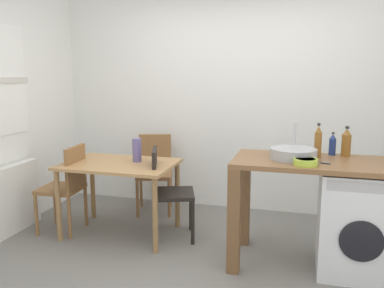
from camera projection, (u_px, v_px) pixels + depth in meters
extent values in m
plane|color=slate|center=(194.00, 272.00, 3.31)|extent=(5.46, 5.46, 0.00)
cube|color=white|center=(233.00, 96.00, 4.73)|extent=(4.60, 0.10, 2.70)
cube|color=white|center=(10.00, 200.00, 4.07)|extent=(0.10, 0.80, 0.70)
cube|color=tan|center=(119.00, 164.00, 3.99)|extent=(1.10, 0.76, 0.03)
cylinder|color=#977045|center=(58.00, 206.00, 3.88)|extent=(0.05, 0.05, 0.71)
cylinder|color=#977045|center=(155.00, 216.00, 3.61)|extent=(0.05, 0.05, 0.71)
cylinder|color=#977045|center=(93.00, 187.00, 4.50)|extent=(0.05, 0.05, 0.71)
cylinder|color=#977045|center=(177.00, 194.00, 4.24)|extent=(0.05, 0.05, 0.71)
cube|color=olive|center=(61.00, 189.00, 4.11)|extent=(0.43, 0.43, 0.04)
cube|color=olive|center=(76.00, 168.00, 4.04)|extent=(0.06, 0.38, 0.45)
cylinder|color=olive|center=(36.00, 215.00, 4.01)|extent=(0.04, 0.04, 0.45)
cylinder|color=olive|center=(55.00, 203.00, 4.36)|extent=(0.04, 0.04, 0.45)
cylinder|color=olive|center=(69.00, 217.00, 3.94)|extent=(0.04, 0.04, 0.45)
cylinder|color=olive|center=(86.00, 205.00, 4.29)|extent=(0.04, 0.04, 0.45)
cube|color=black|center=(173.00, 194.00, 3.94)|extent=(0.51, 0.51, 0.04)
cube|color=black|center=(155.00, 172.00, 3.89)|extent=(0.16, 0.37, 0.45)
cylinder|color=black|center=(191.00, 209.00, 4.17)|extent=(0.04, 0.04, 0.45)
cylinder|color=black|center=(193.00, 222.00, 3.82)|extent=(0.04, 0.04, 0.45)
cylinder|color=black|center=(156.00, 210.00, 4.15)|extent=(0.04, 0.04, 0.45)
cylinder|color=black|center=(155.00, 223.00, 3.80)|extent=(0.04, 0.04, 0.45)
cube|color=olive|center=(154.00, 175.00, 4.68)|extent=(0.50, 0.50, 0.04)
cube|color=olive|center=(155.00, 153.00, 4.82)|extent=(0.37, 0.14, 0.45)
cylinder|color=olive|center=(169.00, 198.00, 4.54)|extent=(0.04, 0.04, 0.45)
cylinder|color=olive|center=(137.00, 198.00, 4.54)|extent=(0.04, 0.04, 0.45)
cylinder|color=olive|center=(170.00, 189.00, 4.90)|extent=(0.04, 0.04, 0.45)
cylinder|color=olive|center=(141.00, 189.00, 4.89)|extent=(0.04, 0.04, 0.45)
cube|color=brown|center=(326.00, 163.00, 3.25)|extent=(1.50, 0.68, 0.04)
cube|color=brown|center=(234.00, 221.00, 3.24)|extent=(0.10, 0.10, 0.88)
cube|color=brown|center=(244.00, 200.00, 3.79)|extent=(0.10, 0.10, 0.88)
cube|color=silver|center=(357.00, 221.00, 3.27)|extent=(0.60, 0.60, 0.86)
cylinder|color=black|center=(361.00, 241.00, 2.98)|extent=(0.32, 0.02, 0.32)
cube|color=#B2B2B7|center=(365.00, 188.00, 2.92)|extent=(0.54, 0.01, 0.08)
cylinder|color=#9EA0A5|center=(293.00, 154.00, 3.31)|extent=(0.38, 0.38, 0.09)
cylinder|color=#B2B2B7|center=(295.00, 139.00, 3.46)|extent=(0.02, 0.02, 0.28)
cylinder|color=brown|center=(318.00, 145.00, 3.39)|extent=(0.06, 0.06, 0.21)
cone|color=brown|center=(319.00, 129.00, 3.37)|extent=(0.05, 0.05, 0.06)
cylinder|color=#262626|center=(319.00, 124.00, 3.36)|extent=(0.02, 0.02, 0.02)
cylinder|color=navy|center=(332.00, 147.00, 3.47)|extent=(0.06, 0.06, 0.14)
cone|color=navy|center=(333.00, 136.00, 3.46)|extent=(0.05, 0.05, 0.04)
cylinder|color=#262626|center=(333.00, 133.00, 3.45)|extent=(0.02, 0.02, 0.02)
cylinder|color=brown|center=(346.00, 145.00, 3.42)|extent=(0.08, 0.08, 0.19)
cone|color=brown|center=(347.00, 132.00, 3.39)|extent=(0.07, 0.07, 0.05)
cylinder|color=#262626|center=(347.00, 127.00, 3.39)|extent=(0.03, 0.03, 0.02)
cylinder|color=#A8C63D|center=(306.00, 162.00, 3.10)|extent=(0.19, 0.19, 0.05)
cylinder|color=olive|center=(306.00, 160.00, 3.10)|extent=(0.15, 0.15, 0.03)
cylinder|color=slate|center=(137.00, 150.00, 4.03)|extent=(0.09, 0.09, 0.24)
cube|color=#B2B2B7|center=(321.00, 163.00, 3.17)|extent=(0.15, 0.06, 0.01)
cube|color=#262628|center=(321.00, 163.00, 3.17)|extent=(0.15, 0.06, 0.01)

